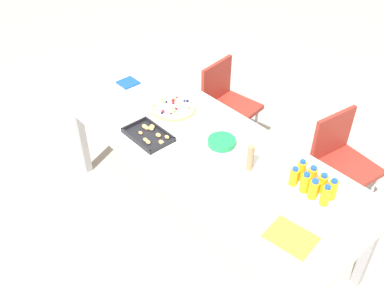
# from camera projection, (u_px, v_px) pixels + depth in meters

# --- Properties ---
(ground_plane) EXTENTS (12.00, 12.00, 0.00)m
(ground_plane) POSITION_uv_depth(u_px,v_px,m) (204.00, 219.00, 3.44)
(ground_plane) COLOR #B2A899
(party_table) EXTENTS (2.36, 0.92, 0.72)m
(party_table) POSITION_uv_depth(u_px,v_px,m) (206.00, 154.00, 3.03)
(party_table) COLOR silver
(party_table) RESTS_ON ground_plane
(chair_near_right) EXTENTS (0.45, 0.45, 0.83)m
(chair_near_right) POSITION_uv_depth(u_px,v_px,m) (226.00, 100.00, 3.85)
(chair_near_right) COLOR maroon
(chair_near_right) RESTS_ON ground_plane
(chair_near_left) EXTENTS (0.45, 0.45, 0.83)m
(chair_near_left) POSITION_uv_depth(u_px,v_px,m) (341.00, 158.00, 3.25)
(chair_near_left) COLOR maroon
(chair_near_left) RESTS_ON ground_plane
(juice_bottle_0) EXTENTS (0.06, 0.06, 0.14)m
(juice_bottle_0) POSITION_uv_depth(u_px,v_px,m) (332.00, 189.00, 2.58)
(juice_bottle_0) COLOR #F9AC14
(juice_bottle_0) RESTS_ON party_table
(juice_bottle_1) EXTENTS (0.06, 0.06, 0.13)m
(juice_bottle_1) POSITION_uv_depth(u_px,v_px,m) (322.00, 183.00, 2.63)
(juice_bottle_1) COLOR #FAAC14
(juice_bottle_1) RESTS_ON party_table
(juice_bottle_2) EXTENTS (0.06, 0.06, 0.14)m
(juice_bottle_2) POSITION_uv_depth(u_px,v_px,m) (312.00, 176.00, 2.67)
(juice_bottle_2) COLOR #FAAC14
(juice_bottle_2) RESTS_ON party_table
(juice_bottle_3) EXTENTS (0.05, 0.05, 0.15)m
(juice_bottle_3) POSITION_uv_depth(u_px,v_px,m) (301.00, 170.00, 2.71)
(juice_bottle_3) COLOR #FAAE14
(juice_bottle_3) RESTS_ON party_table
(juice_bottle_4) EXTENTS (0.05, 0.05, 0.14)m
(juice_bottle_4) POSITION_uv_depth(u_px,v_px,m) (325.00, 196.00, 2.54)
(juice_bottle_4) COLOR #F9AE14
(juice_bottle_4) RESTS_ON party_table
(juice_bottle_5) EXTENTS (0.06, 0.06, 0.14)m
(juice_bottle_5) POSITION_uv_depth(u_px,v_px,m) (313.00, 189.00, 2.58)
(juice_bottle_5) COLOR #FAAB14
(juice_bottle_5) RESTS_ON party_table
(juice_bottle_6) EXTENTS (0.06, 0.06, 0.14)m
(juice_bottle_6) POSITION_uv_depth(u_px,v_px,m) (305.00, 183.00, 2.63)
(juice_bottle_6) COLOR #FAAC14
(juice_bottle_6) RESTS_ON party_table
(juice_bottle_7) EXTENTS (0.06, 0.06, 0.13)m
(juice_bottle_7) POSITION_uv_depth(u_px,v_px,m) (294.00, 176.00, 2.67)
(juice_bottle_7) COLOR #F9AC14
(juice_bottle_7) RESTS_ON party_table
(fruit_pizza) EXTENTS (0.35, 0.35, 0.05)m
(fruit_pizza) POSITION_uv_depth(u_px,v_px,m) (174.00, 107.00, 3.34)
(fruit_pizza) COLOR tan
(fruit_pizza) RESTS_ON party_table
(snack_tray) EXTENTS (0.34, 0.22, 0.04)m
(snack_tray) POSITION_uv_depth(u_px,v_px,m) (149.00, 135.00, 3.08)
(snack_tray) COLOR black
(snack_tray) RESTS_ON party_table
(plate_stack) EXTENTS (0.19, 0.19, 0.04)m
(plate_stack) POSITION_uv_depth(u_px,v_px,m) (222.00, 142.00, 3.00)
(plate_stack) COLOR #1E8C4C
(plate_stack) RESTS_ON party_table
(napkin_stack) EXTENTS (0.15, 0.15, 0.01)m
(napkin_stack) POSITION_uv_depth(u_px,v_px,m) (128.00, 83.00, 3.64)
(napkin_stack) COLOR #194CA5
(napkin_stack) RESTS_ON party_table
(cardboard_tube) EXTENTS (0.04, 0.04, 0.19)m
(cardboard_tube) POSITION_uv_depth(u_px,v_px,m) (250.00, 158.00, 2.76)
(cardboard_tube) COLOR #9E7A56
(cardboard_tube) RESTS_ON party_table
(paper_folder) EXTENTS (0.29, 0.23, 0.01)m
(paper_folder) POSITION_uv_depth(u_px,v_px,m) (291.00, 237.00, 2.38)
(paper_folder) COLOR yellow
(paper_folder) RESTS_ON party_table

